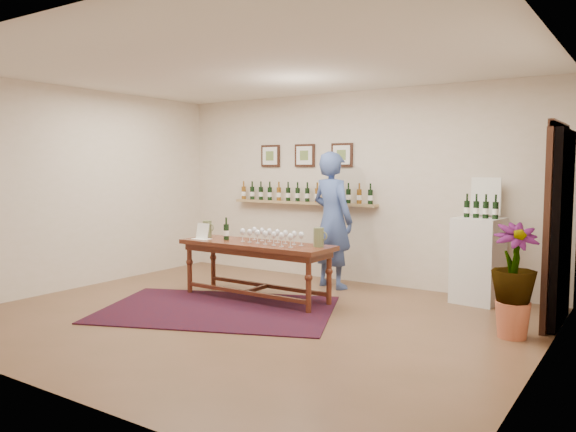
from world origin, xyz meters
The scene contains 14 objects.
ground centered at (0.00, 0.00, 0.00)m, with size 6.00×6.00×0.00m, color brown.
room_shell centered at (2.11, 1.86, 1.12)m, with size 6.00×6.00×6.00m.
rug centered at (-0.53, 0.08, 0.01)m, with size 2.71×1.81×0.01m, color #4E0D13.
tasting_table centered at (-0.48, 0.78, 0.63)m, with size 2.09×0.69×0.74m.
table_glasses centered at (-0.26, 0.82, 0.83)m, with size 1.29×0.30×0.18m, color silver, non-canonical shape.
table_bottles centered at (-0.96, 0.81, 0.89)m, with size 0.29×0.16×0.31m, color black, non-canonical shape.
pitcher_left centered at (-1.37, 0.85, 0.85)m, with size 0.15×0.15×0.23m, color #5E6740, non-canonical shape.
pitcher_right centered at (0.39, 0.88, 0.85)m, with size 0.15×0.15×0.23m, color #5E6740, non-canonical shape.
menu_card centered at (-1.29, 0.66, 0.84)m, with size 0.23×0.17×0.21m, color white.
display_pedestal centered at (1.95, 2.18, 0.54)m, with size 0.54×0.54×1.07m, color white.
pedestal_bottles centered at (1.97, 2.14, 1.23)m, with size 0.31×0.08×0.31m, color black, non-canonical shape.
info_sign centered at (1.97, 2.36, 1.33)m, with size 0.38×0.02×0.52m, color white.
potted_plant centered at (2.64, 0.87, 0.58)m, with size 0.71×0.71×0.99m.
person centered at (-0.01, 1.95, 0.96)m, with size 0.70×0.46×1.91m, color #3A508A.
Camera 1 is at (3.80, -4.93, 1.70)m, focal length 35.00 mm.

